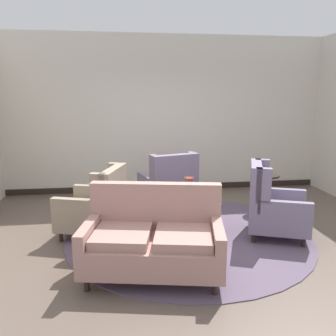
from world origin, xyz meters
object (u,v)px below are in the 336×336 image
Objects in this scene: porcelain_vase at (189,192)px; settee at (153,240)px; armchair_near_window at (169,187)px; armchair_foreground_right at (97,206)px; coffee_table at (191,208)px; armchair_near_sideboard at (272,206)px; side_table at (265,189)px.

porcelain_vase is 1.22m from settee.
armchair_near_window is (0.47, 2.13, 0.02)m from settee.
armchair_foreground_right reaches higher than porcelain_vase.
armchair_foreground_right is (-1.33, 0.17, 0.03)m from coffee_table.
side_table is at bearing 2.65° from armchair_near_sideboard.
porcelain_vase is at bearing 71.11° from settee.
armchair_near_window is at bearing 96.78° from porcelain_vase.
armchair_near_window reaches higher than coffee_table.
settee is (-0.59, -1.03, -0.23)m from porcelain_vase.
porcelain_vase is at bearing 80.00° from armchair_near_window.
armchair_near_sideboard is 1.82m from armchair_near_window.
armchair_near_window is at bearing 88.67° from settee.
armchair_near_sideboard is at bearing 98.78° from armchair_foreground_right.
armchair_near_sideboard is (1.11, -0.22, 0.05)m from coffee_table.
armchair_foreground_right is (-1.29, 0.19, -0.22)m from porcelain_vase.
armchair_foreground_right is 2.85m from side_table.
settee is 1.41m from armchair_foreground_right.
armchair_near_window reaches higher than settee.
porcelain_vase is 0.23× the size of settee.
armchair_foreground_right is at bearing 172.54° from coffee_table.
armchair_foreground_right is 1.47m from armchair_near_window.
armchair_near_sideboard reaches higher than side_table.
porcelain_vase is 1.12m from armchair_near_window.
armchair_near_window is at bearing 65.40° from armchair_near_sideboard.
armchair_foreground_right is 0.98× the size of armchair_near_window.
coffee_table is at bearing 82.21° from armchair_near_window.
settee is at bearing -121.04° from coffee_table.
settee reaches higher than coffee_table.
armchair_near_sideboard reaches higher than porcelain_vase.
porcelain_vase is 1.32m from armchair_foreground_right.
side_table is at bearing 29.74° from coffee_table.
armchair_foreground_right is (-0.69, 1.23, 0.01)m from settee.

